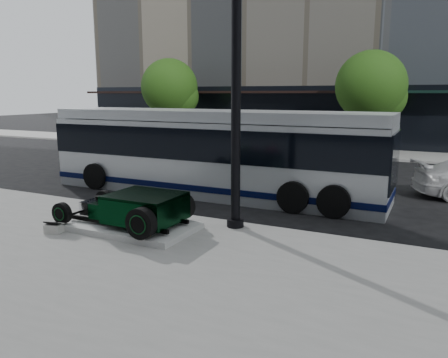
% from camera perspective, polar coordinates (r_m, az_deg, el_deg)
% --- Properties ---
extents(ground, '(120.00, 120.00, 0.00)m').
position_cam_1_polar(ground, '(13.54, 5.82, -3.91)').
color(ground, black).
rests_on(ground, ground).
extents(sidewalk_far, '(70.00, 4.00, 0.12)m').
position_cam_1_polar(sidewalk_far, '(26.88, 16.30, 3.30)').
color(sidewalk_far, gray).
rests_on(sidewalk_far, ground).
extents(street_trees, '(29.80, 3.80, 5.70)m').
position_cam_1_polar(street_trees, '(25.58, 18.96, 11.12)').
color(street_trees, black).
rests_on(street_trees, sidewalk_far).
extents(display_plinth, '(3.40, 1.80, 0.15)m').
position_cam_1_polar(display_plinth, '(11.40, -12.36, -5.98)').
color(display_plinth, silver).
rests_on(display_plinth, sidewalk_near).
extents(hot_rod, '(3.22, 2.00, 0.81)m').
position_cam_1_polar(hot_rod, '(11.06, -11.12, -3.74)').
color(hot_rod, black).
rests_on(hot_rod, display_plinth).
extents(info_plaque, '(0.46, 0.39, 0.31)m').
position_cam_1_polar(info_plaque, '(11.59, -21.32, -5.95)').
color(info_plaque, silver).
rests_on(info_plaque, sidewalk_near).
extents(lamppost, '(0.44, 0.44, 7.93)m').
position_cam_1_polar(lamppost, '(10.83, 1.58, 12.65)').
color(lamppost, black).
rests_on(lamppost, sidewalk_near).
extents(transit_bus, '(12.12, 2.88, 2.92)m').
position_cam_1_polar(transit_bus, '(15.36, -1.56, 3.58)').
color(transit_bus, silver).
rests_on(transit_bus, ground).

